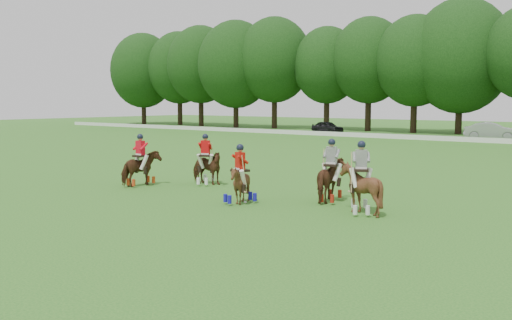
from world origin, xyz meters
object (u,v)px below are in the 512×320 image
Objects in this scene: polo_stripe_a at (331,179)px; polo_ball at (245,202)px; car_mid at (492,131)px; polo_red_a at (141,168)px; car_left at (327,127)px; polo_stripe_b at (361,187)px; polo_red_b at (206,167)px; polo_red_c at (240,183)px.

polo_stripe_a is 25.00× the size of polo_ball.
polo_red_a is (-3.28, -39.05, -0.01)m from car_mid.
car_left is 0.81× the size of car_mid.
polo_stripe_a is 2.17m from polo_stripe_b.
polo_stripe_a is at bearing -135.53° from car_left.
polo_stripe_b reaches higher than polo_ball.
polo_ball is at bearing -167.58° from polo_stripe_b.
car_mid is 37.10m from polo_red_b.
polo_red_b reaches higher than car_mid.
polo_ball is (6.06, -0.47, -0.74)m from polo_red_a.
polo_red_a is (14.26, -39.05, 0.12)m from car_left.
car_mid is (17.54, 0.00, 0.13)m from car_left.
polo_red_a reaches higher than polo_red_b.
polo_ball is (0.09, 0.17, -0.69)m from polo_red_c.
car_mid is 2.20× the size of polo_red_b.
polo_red_b is 8.36m from polo_stripe_b.
polo_red_b is (-1.40, -37.07, -0.03)m from car_mid.
polo_red_a reaches higher than polo_ball.
polo_red_c is 23.23× the size of polo_ball.
polo_stripe_a is at bearing 44.46° from polo_red_c.
polo_stripe_b reaches higher than polo_red_a.
car_mid is at bearing 93.88° from polo_red_c.
polo_red_c is (2.70, -39.70, -0.06)m from car_mid.
car_mid is at bearing 85.20° from polo_red_a.
polo_red_c reaches higher than car_mid.
car_left is 43.22× the size of polo_ball.
polo_red_b reaches higher than car_left.
polo_red_c is at bearing -117.87° from polo_ball.
polo_ball is (-4.02, -0.89, -0.79)m from polo_stripe_b.
polo_red_c is at bearing -165.55° from polo_stripe_b.
polo_red_a is 8.44m from polo_stripe_a.
polo_ball is (-2.22, -2.10, -0.76)m from polo_stripe_a.
car_mid is at bearing 97.62° from polo_stripe_a.
polo_ball is at bearing -136.66° from polo_stripe_a.
polo_red_c reaches higher than car_left.
car_mid reaches higher than car_left.
polo_red_b is at bearing 149.64° from polo_ball.
polo_ball is at bearing 62.13° from polo_red_c.
polo_red_b is 4.87m from polo_red_c.
polo_red_c is 0.90× the size of polo_stripe_b.
polo_red_b is 0.94× the size of polo_stripe_b.
car_mid is 39.79m from polo_red_c.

